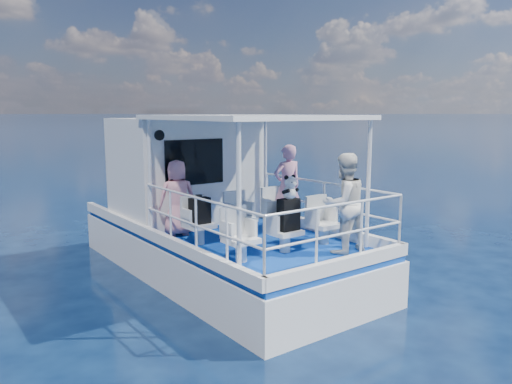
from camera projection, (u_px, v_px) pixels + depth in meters
ground at (247, 285)px, 9.42m from camera, size 2000.00×2000.00×0.00m
hull at (219, 272)px, 10.21m from camera, size 3.00×7.00×1.60m
deck at (218, 231)px, 10.08m from camera, size 2.90×6.90×0.10m
cabin at (186, 169)px, 10.93m from camera, size 2.85×2.00×2.20m
canopy at (253, 117)px, 8.76m from camera, size 3.00×3.20×0.08m
canopy_posts at (255, 182)px, 8.90m from camera, size 2.77×2.97×2.20m
railings at (266, 218)px, 8.74m from camera, size 2.84×3.59×1.00m
seat_port_fwd at (199, 234)px, 8.88m from camera, size 0.48×0.46×0.38m
seat_center_fwd at (241, 227)px, 9.40m from camera, size 0.48×0.46×0.38m
seat_stbd_fwd at (278, 221)px, 9.93m from camera, size 0.48×0.46×0.38m
seat_port_aft at (241, 250)px, 7.84m from camera, size 0.48×0.46×0.38m
seat_center_aft at (285, 241)px, 8.37m from camera, size 0.48×0.46×0.38m
seat_stbd_aft at (324, 233)px, 8.90m from camera, size 0.48×0.46×0.38m
passenger_port_fwd at (177, 198)px, 9.44m from camera, size 0.63×0.52×1.45m
passenger_stbd_fwd at (287, 186)px, 10.15m from camera, size 0.67×0.49×1.68m
passenger_stbd_aft at (344, 203)px, 8.25m from camera, size 0.88×0.73×1.67m
backpack_port at (200, 211)px, 8.79m from camera, size 0.35×0.20×0.46m
backpack_center at (289, 215)px, 8.27m from camera, size 0.36×0.20×0.53m
compact_camera at (199, 196)px, 8.73m from camera, size 0.10×0.06×0.06m
panda at (290, 187)px, 8.18m from camera, size 0.26×0.21×0.39m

